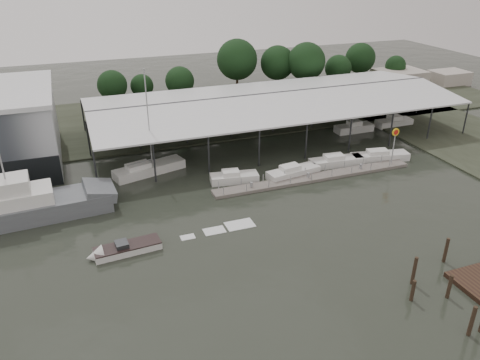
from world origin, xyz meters
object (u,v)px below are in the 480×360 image
object	(u,v)px
shell_fuel_sign	(395,140)
white_sailboat	(148,169)
speedboat_underway	(122,250)
grey_trawler	(25,206)

from	to	relation	value
shell_fuel_sign	white_sailboat	xyz separation A→B (m)	(-32.18, 9.42, -3.27)
shell_fuel_sign	speedboat_underway	distance (m)	39.21
shell_fuel_sign	white_sailboat	world-z (taller)	white_sailboat
grey_trawler	white_sailboat	bearing A→B (deg)	22.55
white_sailboat	shell_fuel_sign	bearing A→B (deg)	-31.57
shell_fuel_sign	white_sailboat	distance (m)	33.69
white_sailboat	speedboat_underway	bearing A→B (deg)	-123.67
grey_trawler	speedboat_underway	bearing A→B (deg)	-53.11
grey_trawler	speedboat_underway	size ratio (longest dim) A/B	1.07
white_sailboat	speedboat_underway	size ratio (longest dim) A/B	0.78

